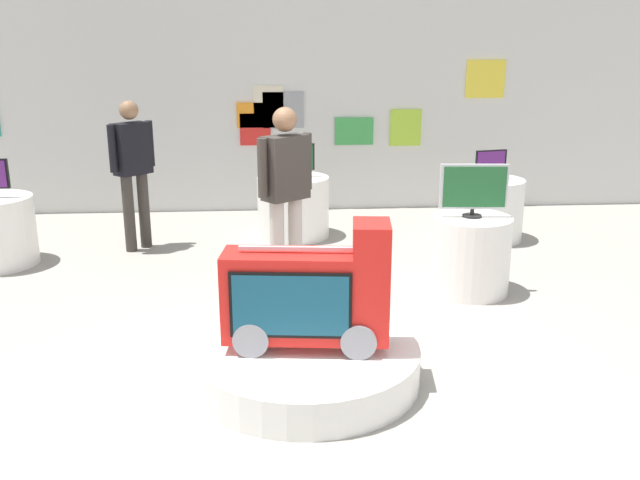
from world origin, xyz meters
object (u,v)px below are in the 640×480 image
display_pedestal_left_rear (469,255)px  shopper_browsing_near_truck (286,192)px  display_pedestal_right_rear (488,209)px  tv_on_right_rear (491,163)px  tv_on_left_rear (474,188)px  tv_on_center_rear (293,158)px  novelty_firetruck_tv (309,298)px  display_pedestal_center_rear (293,207)px  shopper_browsing_rear (133,164)px  main_display_pedestal (306,363)px

display_pedestal_left_rear → shopper_browsing_near_truck: (-1.66, -0.21, 0.65)m
display_pedestal_right_rear → tv_on_right_rear: (-0.00, -0.00, 0.54)m
tv_on_left_rear → tv_on_center_rear: size_ratio=1.21×
novelty_firetruck_tv → tv_on_right_rear: bearing=56.0°
display_pedestal_center_rear → display_pedestal_right_rear: size_ratio=1.04×
display_pedestal_right_rear → shopper_browsing_rear: size_ratio=0.49×
main_display_pedestal → display_pedestal_left_rear: display_pedestal_left_rear is taller
tv_on_left_rear → display_pedestal_center_rear: tv_on_left_rear is taller
display_pedestal_left_rear → display_pedestal_center_rear: size_ratio=0.87×
novelty_firetruck_tv → shopper_browsing_rear: (-1.71, 3.20, 0.35)m
tv_on_left_rear → display_pedestal_left_rear: bearing=94.3°
tv_on_right_rear → shopper_browsing_near_truck: size_ratio=0.22×
novelty_firetruck_tv → shopper_browsing_rear: 3.65m
display_pedestal_left_rear → shopper_browsing_rear: (-3.25, 1.57, 0.59)m
main_display_pedestal → tv_on_center_rear: 3.68m
tv_on_left_rear → tv_on_center_rear: (-1.53, 1.98, -0.04)m
display_pedestal_right_rear → shopper_browsing_near_truck: shopper_browsing_near_truck is taller
main_display_pedestal → tv_on_left_rear: size_ratio=2.54×
tv_on_left_rear → shopper_browsing_near_truck: shopper_browsing_near_truck is taller
novelty_firetruck_tv → shopper_browsing_near_truck: shopper_browsing_near_truck is taller
tv_on_left_rear → shopper_browsing_rear: 3.62m
main_display_pedestal → shopper_browsing_near_truck: shopper_browsing_near_truck is taller
tv_on_right_rear → tv_on_center_rear: bearing=172.8°
main_display_pedestal → display_pedestal_right_rear: size_ratio=1.90×
shopper_browsing_near_truck → shopper_browsing_rear: bearing=131.7°
display_pedestal_left_rear → display_pedestal_right_rear: size_ratio=0.91×
tv_on_right_rear → novelty_firetruck_tv: bearing=-124.0°
novelty_firetruck_tv → display_pedestal_left_rear: size_ratio=1.53×
shopper_browsing_near_truck → tv_on_left_rear: bearing=7.2°
tv_on_left_rear → shopper_browsing_rear: size_ratio=0.37×
tv_on_center_rear → tv_on_right_rear: bearing=-7.2°
display_pedestal_center_rear → tv_on_right_rear: 2.31m
novelty_firetruck_tv → display_pedestal_right_rear: size_ratio=1.39×
main_display_pedestal → shopper_browsing_rear: shopper_browsing_rear is taller
novelty_firetruck_tv → display_pedestal_left_rear: novelty_firetruck_tv is taller
display_pedestal_left_rear → shopper_browsing_rear: shopper_browsing_rear is taller
novelty_firetruck_tv → display_pedestal_center_rear: 3.61m
tv_on_left_rear → shopper_browsing_rear: (-3.25, 1.58, -0.02)m
display_pedestal_left_rear → tv_on_center_rear: size_ratio=1.46×
main_display_pedestal → tv_on_right_rear: bearing=55.7°
main_display_pedestal → novelty_firetruck_tv: novelty_firetruck_tv is taller
display_pedestal_left_rear → tv_on_right_rear: tv_on_right_rear is taller
tv_on_center_rear → tv_on_right_rear: tv_on_center_rear is taller
tv_on_center_rear → display_pedestal_right_rear: 2.31m
main_display_pedestal → novelty_firetruck_tv: 0.47m
display_pedestal_left_rear → tv_on_left_rear: (0.00, -0.00, 0.61)m
main_display_pedestal → display_pedestal_left_rear: bearing=45.9°
novelty_firetruck_tv → tv_on_right_rear: (2.24, 3.32, 0.29)m
display_pedestal_left_rear → tv_on_center_rear: tv_on_center_rear is taller
shopper_browsing_rear → tv_on_left_rear: bearing=-25.9°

